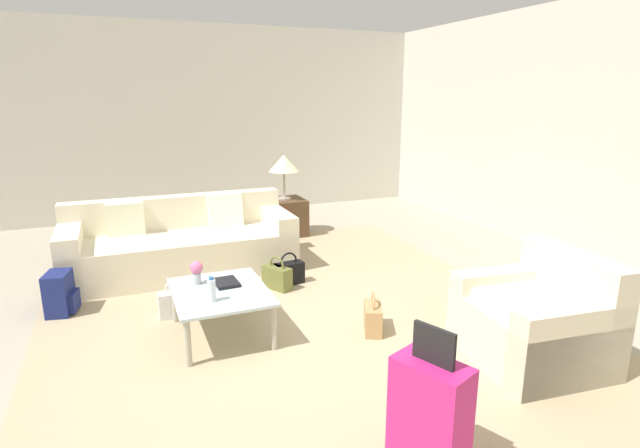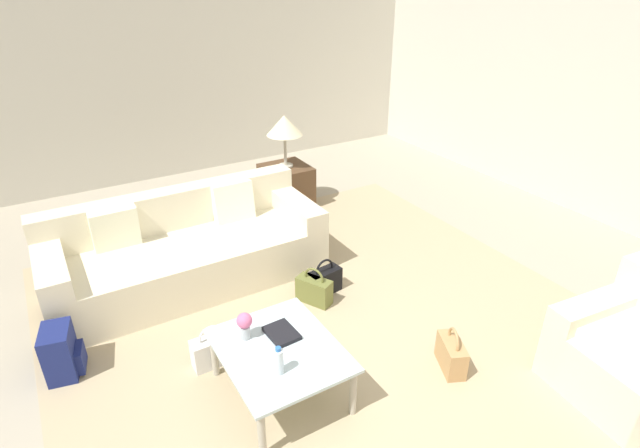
# 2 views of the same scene
# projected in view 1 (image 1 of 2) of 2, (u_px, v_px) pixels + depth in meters

# --- Properties ---
(ground_plane) EXTENTS (12.00, 12.00, 0.00)m
(ground_plane) POSITION_uv_depth(u_px,v_px,m) (293.00, 345.00, 4.07)
(ground_plane) COLOR #A89E89
(wall_left) EXTENTS (0.12, 8.00, 3.10)m
(wall_left) POSITION_uv_depth(u_px,v_px,m) (190.00, 122.00, 8.21)
(wall_left) COLOR beige
(wall_left) RESTS_ON ground
(area_rug) EXTENTS (5.20, 4.40, 0.01)m
(area_rug) POSITION_uv_depth(u_px,v_px,m) (292.00, 312.00, 4.68)
(area_rug) COLOR tan
(area_rug) RESTS_ON ground
(couch) EXTENTS (0.98, 2.49, 0.84)m
(couch) POSITION_uv_depth(u_px,v_px,m) (181.00, 246.00, 5.74)
(couch) COLOR beige
(couch) RESTS_ON ground
(armchair) EXTENTS (1.06, 0.97, 0.83)m
(armchair) POSITION_uv_depth(u_px,v_px,m) (539.00, 323.00, 3.79)
(armchair) COLOR beige
(armchair) RESTS_ON ground
(coffee_table) EXTENTS (0.92, 0.77, 0.40)m
(coffee_table) POSITION_uv_depth(u_px,v_px,m) (220.00, 296.00, 4.15)
(coffee_table) COLOR silver
(coffee_table) RESTS_ON ground
(water_bottle) EXTENTS (0.06, 0.06, 0.20)m
(water_bottle) POSITION_uv_depth(u_px,v_px,m) (212.00, 290.00, 3.90)
(water_bottle) COLOR silver
(water_bottle) RESTS_ON coffee_table
(coffee_table_book) EXTENTS (0.26, 0.20, 0.03)m
(coffee_table_book) POSITION_uv_depth(u_px,v_px,m) (226.00, 283.00, 4.27)
(coffee_table_book) COLOR black
(coffee_table_book) RESTS_ON coffee_table
(flower_vase) EXTENTS (0.11, 0.11, 0.21)m
(flower_vase) POSITION_uv_depth(u_px,v_px,m) (197.00, 270.00, 4.25)
(flower_vase) COLOR #B2B7BC
(flower_vase) RESTS_ON coffee_table
(side_table) EXTENTS (0.55, 0.55, 0.53)m
(side_table) POSITION_uv_depth(u_px,v_px,m) (285.00, 217.00, 7.23)
(side_table) COLOR #513823
(side_table) RESTS_ON ground
(table_lamp) EXTENTS (0.43, 0.43, 0.64)m
(table_lamp) POSITION_uv_depth(u_px,v_px,m) (284.00, 164.00, 7.04)
(table_lamp) COLOR #ADA899
(table_lamp) RESTS_ON side_table
(suitcase_magenta) EXTENTS (0.45, 0.35, 0.85)m
(suitcase_magenta) POSITION_uv_depth(u_px,v_px,m) (430.00, 413.00, 2.62)
(suitcase_magenta) COLOR #D12375
(suitcase_magenta) RESTS_ON ground
(handbag_olive) EXTENTS (0.35, 0.27, 0.36)m
(handbag_olive) POSITION_uv_depth(u_px,v_px,m) (277.00, 277.00, 5.22)
(handbag_olive) COLOR olive
(handbag_olive) RESTS_ON ground
(handbag_white) EXTENTS (0.14, 0.32, 0.36)m
(handbag_white) POSITION_uv_depth(u_px,v_px,m) (177.00, 303.00, 4.57)
(handbag_white) COLOR white
(handbag_white) RESTS_ON ground
(handbag_black) EXTENTS (0.18, 0.34, 0.36)m
(handbag_black) POSITION_uv_depth(u_px,v_px,m) (289.00, 273.00, 5.35)
(handbag_black) COLOR black
(handbag_black) RESTS_ON ground
(handbag_tan) EXTENTS (0.35, 0.26, 0.36)m
(handbag_tan) POSITION_uv_depth(u_px,v_px,m) (373.00, 317.00, 4.27)
(handbag_tan) COLOR tan
(handbag_tan) RESTS_ON ground
(backpack_navy) EXTENTS (0.34, 0.30, 0.40)m
(backpack_navy) POSITION_uv_depth(u_px,v_px,m) (60.00, 294.00, 4.61)
(backpack_navy) COLOR navy
(backpack_navy) RESTS_ON ground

